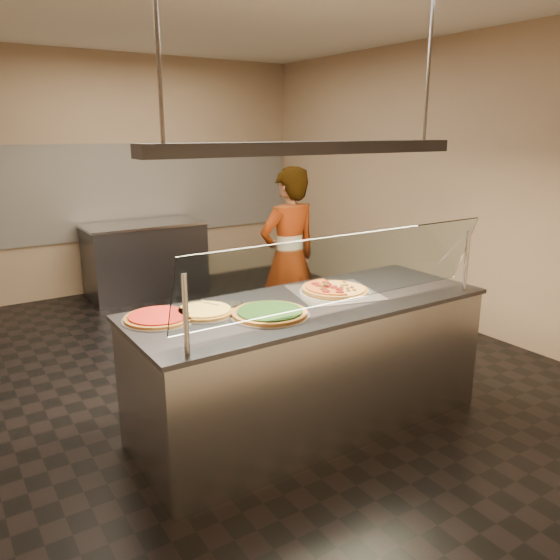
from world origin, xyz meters
TOP-DOWN VIEW (x-y plane):
  - ground at (0.00, 0.00)m, footprint 5.00×6.00m
  - ceiling at (0.00, 0.00)m, footprint 5.00×6.00m
  - wall_back at (0.00, 3.01)m, footprint 5.00×0.02m
  - wall_right at (2.51, 0.00)m, footprint 0.02×6.00m
  - tile_band at (0.00, 2.98)m, footprint 4.90×0.02m
  - serving_counter at (-0.09, -1.26)m, footprint 2.51×0.94m
  - sneeze_guard at (-0.09, -1.60)m, footprint 2.27×0.18m
  - perforated_tray at (0.17, -1.18)m, footprint 0.70×0.70m
  - half_pizza_pepperoni at (0.06, -1.18)m, footprint 0.35×0.52m
  - half_pizza_sausage at (0.29, -1.18)m, footprint 0.35×0.52m
  - pizza_spinach at (-0.48, -1.35)m, footprint 0.51×0.51m
  - pizza_cheese at (-0.81, -1.08)m, footprint 0.41×0.41m
  - pizza_tomato at (-1.10, -1.04)m, footprint 0.45×0.45m
  - pizza_spatula at (-0.68, -1.03)m, footprint 0.25×0.21m
  - prep_table at (0.08, 2.55)m, footprint 1.48×0.74m
  - worker at (0.66, 0.13)m, footprint 0.65×0.45m
  - heat_lamp_housing at (-0.09, -1.26)m, footprint 2.30×0.18m
  - lamp_rod_left at (-1.09, -1.26)m, footprint 0.02×0.02m
  - lamp_rod_right at (0.91, -1.26)m, footprint 0.02×0.02m

SIDE VIEW (x-z plane):
  - ground at x=0.00m, z-range -0.02..0.00m
  - serving_counter at x=-0.09m, z-range 0.00..0.93m
  - prep_table at x=0.08m, z-range 0.00..0.93m
  - worker at x=0.66m, z-range 0.00..1.74m
  - perforated_tray at x=0.17m, z-range 0.93..0.94m
  - pizza_cheese at x=-0.81m, z-range 0.93..0.96m
  - pizza_tomato at x=-1.10m, z-range 0.93..0.96m
  - pizza_spinach at x=-0.48m, z-range 0.93..0.96m
  - half_pizza_sausage at x=0.29m, z-range 0.94..0.98m
  - pizza_spatula at x=-0.68m, z-range 0.95..0.97m
  - half_pizza_pepperoni at x=0.06m, z-range 0.94..0.99m
  - sneeze_guard at x=-0.09m, z-range 0.96..1.49m
  - tile_band at x=0.00m, z-range 0.70..1.90m
  - wall_back at x=0.00m, z-range 0.00..3.00m
  - wall_right at x=2.51m, z-range 0.00..3.00m
  - heat_lamp_housing at x=-0.09m, z-range 1.91..1.99m
  - lamp_rod_left at x=-1.09m, z-range 1.99..3.00m
  - lamp_rod_right at x=0.91m, z-range 1.99..3.00m
  - ceiling at x=0.00m, z-range 3.00..3.02m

